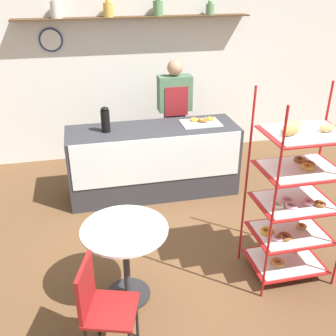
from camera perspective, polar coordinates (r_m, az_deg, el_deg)
ground_plane at (r=4.35m, az=1.41°, el=-12.13°), size 14.00×14.00×0.00m
back_wall at (r=6.23m, az=-4.75°, el=13.99°), size 10.00×0.30×2.70m
display_counter at (r=5.23m, az=-2.12°, el=1.05°), size 2.21×0.70×0.93m
pastry_rack at (r=3.80m, az=17.88°, el=-4.14°), size 0.76×0.58×1.85m
person_worker at (r=5.72m, az=0.96°, el=8.05°), size 0.47×0.23×1.65m
cafe_table at (r=3.52m, az=-6.21°, el=-11.14°), size 0.76×0.76×0.76m
cafe_chair at (r=3.10m, az=-9.96°, el=-18.61°), size 0.48×0.48×0.87m
coffee_carafe at (r=4.94m, az=-9.08°, el=6.94°), size 0.11×0.11×0.32m
donut_tray_counter at (r=5.24m, az=4.89°, el=6.73°), size 0.51×0.36×0.05m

